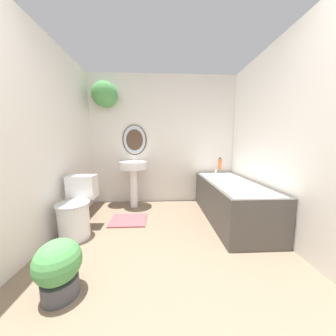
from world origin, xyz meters
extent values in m
cube|color=silver|center=(0.00, 2.88, 1.20)|extent=(2.84, 0.06, 2.40)
ellipsoid|color=#4C3828|center=(-0.54, 2.83, 1.21)|extent=(0.45, 0.02, 0.57)
ellipsoid|color=silver|center=(-0.54, 2.83, 1.21)|extent=(0.41, 0.01, 0.53)
cylinder|color=#47474C|center=(-1.02, 2.72, 2.08)|extent=(0.20, 0.20, 0.11)
sphere|color=#4C934C|center=(-1.02, 2.72, 1.99)|extent=(0.44, 0.44, 0.44)
cube|color=silver|center=(-1.39, 1.42, 1.20)|extent=(0.06, 2.97, 2.40)
cube|color=silver|center=(1.39, 1.42, 1.20)|extent=(0.06, 2.97, 2.40)
cylinder|color=white|center=(-1.11, 1.57, 0.21)|extent=(0.34, 0.34, 0.42)
cylinder|color=silver|center=(-1.11, 1.57, 0.43)|extent=(0.37, 0.37, 0.02)
cube|color=white|center=(-1.11, 1.84, 0.57)|extent=(0.35, 0.21, 0.31)
cylinder|color=white|center=(-0.54, 2.56, 0.35)|extent=(0.13, 0.13, 0.70)
cylinder|color=white|center=(-0.54, 2.56, 0.76)|extent=(0.49, 0.49, 0.13)
cylinder|color=silver|center=(-0.54, 2.70, 0.88)|extent=(0.02, 0.02, 0.10)
cube|color=#4C4742|center=(0.99, 1.99, 0.29)|extent=(0.69, 1.61, 0.58)
cube|color=white|center=(0.99, 1.99, 0.56)|extent=(0.59, 1.51, 0.04)
cylinder|color=silver|center=(0.99, 2.70, 0.62)|extent=(0.04, 0.04, 0.08)
cylinder|color=#DB6633|center=(1.06, 2.68, 0.76)|extent=(0.06, 0.06, 0.20)
cylinder|color=black|center=(1.06, 2.68, 0.87)|extent=(0.03, 0.03, 0.02)
cylinder|color=#47474C|center=(-0.83, 0.76, 0.07)|extent=(0.25, 0.25, 0.14)
sphere|color=#4C934C|center=(-0.83, 0.76, 0.28)|extent=(0.33, 0.33, 0.33)
cube|color=#934C51|center=(-0.54, 1.99, 0.01)|extent=(0.52, 0.43, 0.02)
camera|label=1|loc=(-0.07, -0.41, 1.15)|focal=18.00mm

